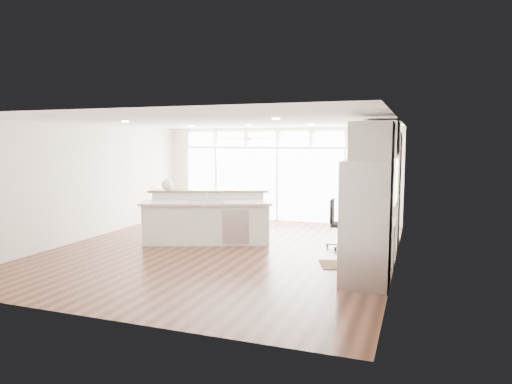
% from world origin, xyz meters
% --- Properties ---
extents(floor, '(7.00, 8.00, 0.02)m').
position_xyz_m(floor, '(0.00, 0.00, -0.01)').
color(floor, '#3A1C11').
rests_on(floor, ground).
extents(ceiling, '(7.00, 8.00, 0.02)m').
position_xyz_m(ceiling, '(0.00, 0.00, 2.70)').
color(ceiling, white).
rests_on(ceiling, wall_back).
extents(wall_back, '(7.00, 0.04, 2.70)m').
position_xyz_m(wall_back, '(0.00, 4.00, 1.35)').
color(wall_back, silver).
rests_on(wall_back, floor).
extents(wall_front, '(7.00, 0.04, 2.70)m').
position_xyz_m(wall_front, '(0.00, -4.00, 1.35)').
color(wall_front, silver).
rests_on(wall_front, floor).
extents(wall_left, '(0.04, 8.00, 2.70)m').
position_xyz_m(wall_left, '(-3.50, 0.00, 1.35)').
color(wall_left, silver).
rests_on(wall_left, floor).
extents(wall_right, '(0.04, 8.00, 2.70)m').
position_xyz_m(wall_right, '(3.50, 0.00, 1.35)').
color(wall_right, silver).
rests_on(wall_right, floor).
extents(glass_wall, '(5.80, 0.06, 2.08)m').
position_xyz_m(glass_wall, '(0.00, 3.94, 1.05)').
color(glass_wall, white).
rests_on(glass_wall, wall_back).
extents(transom_row, '(5.90, 0.06, 0.40)m').
position_xyz_m(transom_row, '(0.00, 3.94, 2.38)').
color(transom_row, white).
rests_on(transom_row, wall_back).
extents(desk_window, '(0.04, 0.85, 0.85)m').
position_xyz_m(desk_window, '(3.46, 0.30, 1.55)').
color(desk_window, white).
rests_on(desk_window, wall_right).
extents(ceiling_fan, '(1.16, 1.16, 0.32)m').
position_xyz_m(ceiling_fan, '(-0.50, 2.80, 2.48)').
color(ceiling_fan, white).
rests_on(ceiling_fan, ceiling).
extents(recessed_lights, '(3.40, 3.00, 0.02)m').
position_xyz_m(recessed_lights, '(0.00, 0.20, 2.68)').
color(recessed_lights, white).
rests_on(recessed_lights, ceiling).
extents(oven_cabinet, '(0.64, 1.20, 2.50)m').
position_xyz_m(oven_cabinet, '(3.17, 1.80, 1.25)').
color(oven_cabinet, white).
rests_on(oven_cabinet, floor).
extents(desk_nook, '(0.72, 1.30, 0.76)m').
position_xyz_m(desk_nook, '(3.13, 0.30, 0.38)').
color(desk_nook, white).
rests_on(desk_nook, floor).
extents(upper_cabinets, '(0.64, 1.30, 0.64)m').
position_xyz_m(upper_cabinets, '(3.17, 0.30, 2.35)').
color(upper_cabinets, white).
rests_on(upper_cabinets, wall_right).
extents(refrigerator, '(0.76, 0.90, 2.00)m').
position_xyz_m(refrigerator, '(3.11, -1.35, 1.00)').
color(refrigerator, '#ADADB1').
rests_on(refrigerator, floor).
extents(fridge_cabinet, '(0.64, 0.90, 0.60)m').
position_xyz_m(fridge_cabinet, '(3.17, -1.35, 2.30)').
color(fridge_cabinet, white).
rests_on(fridge_cabinet, wall_right).
extents(framed_photos, '(0.06, 0.22, 0.80)m').
position_xyz_m(framed_photos, '(3.46, 0.92, 1.40)').
color(framed_photos, black).
rests_on(framed_photos, wall_right).
extents(kitchen_island, '(3.13, 2.08, 1.16)m').
position_xyz_m(kitchen_island, '(-0.63, 0.54, 0.58)').
color(kitchen_island, white).
rests_on(kitchen_island, floor).
extents(rug, '(1.12, 0.96, 0.01)m').
position_xyz_m(rug, '(2.65, -0.28, 0.01)').
color(rug, '#362311').
rests_on(rug, floor).
extents(office_chair, '(0.58, 0.54, 1.05)m').
position_xyz_m(office_chair, '(2.34, 1.04, 0.53)').
color(office_chair, black).
rests_on(office_chair, floor).
extents(fishbowl, '(0.36, 0.36, 0.27)m').
position_xyz_m(fishbowl, '(-1.66, 0.58, 1.30)').
color(fishbowl, silver).
rests_on(fishbowl, kitchen_island).
extents(monitor, '(0.16, 0.50, 0.41)m').
position_xyz_m(monitor, '(3.05, 0.30, 0.96)').
color(monitor, black).
rests_on(monitor, desk_nook).
extents(keyboard, '(0.13, 0.35, 0.02)m').
position_xyz_m(keyboard, '(2.88, 0.30, 0.77)').
color(keyboard, white).
rests_on(keyboard, desk_nook).
extents(potted_plant, '(0.25, 0.27, 0.21)m').
position_xyz_m(potted_plant, '(3.17, 1.80, 2.60)').
color(potted_plant, '#2B5826').
rests_on(potted_plant, oven_cabinet).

